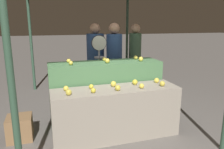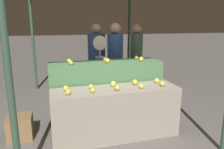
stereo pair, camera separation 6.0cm
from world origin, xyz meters
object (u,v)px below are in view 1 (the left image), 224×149
produce_scale (99,56)px  person_vendor_at_scale (114,57)px  person_customer_left (135,53)px  wooden_crate_side (20,128)px  person_customer_right (96,57)px

produce_scale → person_vendor_at_scale: size_ratio=0.87×
person_customer_left → wooden_crate_side: person_customer_left is taller
produce_scale → person_customer_left: 1.40m
person_customer_left → wooden_crate_side: 3.19m
produce_scale → person_customer_right: 0.64m
person_vendor_at_scale → person_customer_right: (-0.35, 0.31, -0.02)m
produce_scale → wooden_crate_side: 1.93m
person_customer_left → produce_scale: bearing=21.1°
person_customer_right → wooden_crate_side: 2.27m
person_customer_right → wooden_crate_side: person_customer_right is taller
person_customer_left → person_customer_right: 1.07m
person_vendor_at_scale → wooden_crate_side: person_vendor_at_scale is taller
person_customer_right → person_customer_left: bearing=166.4°
produce_scale → person_vendor_at_scale: bearing=37.2°
produce_scale → person_vendor_at_scale: person_vendor_at_scale is taller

